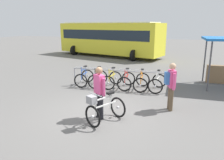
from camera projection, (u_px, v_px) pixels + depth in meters
The scene contains 12 objects.
ground_plane at pixel (98, 113), 7.18m from camera, with size 80.00×80.00×0.00m, color #605E5B.
bike_rack_rail at pixel (120, 74), 9.71m from camera, with size 4.59×0.43×0.88m.
racked_bike_blue at pixel (84, 77), 10.45m from camera, with size 0.82×1.17×0.97m.
racked_bike_black at pixel (98, 78), 10.26m from camera, with size 0.77×1.16×0.97m.
racked_bike_yellow at pixel (112, 79), 10.08m from camera, with size 0.68×1.10×0.97m.
racked_bike_red at pixel (126, 80), 9.89m from camera, with size 0.77×1.15×0.97m.
racked_bike_orange at pixel (142, 82), 9.70m from camera, with size 0.78×1.16×0.97m.
racked_bike_white at pixel (157, 83), 9.52m from camera, with size 0.68×1.10×0.97m.
featured_bicycle at pixel (104, 109), 6.35m from camera, with size 1.06×1.26×0.97m.
person_with_featured_bike at pixel (99, 90), 6.57m from camera, with size 0.46×0.36×1.64m.
pedestrian_with_backpack at pixel (171, 84), 7.21m from camera, with size 0.41×0.50×1.64m.
bus_distant at pixel (109, 37), 19.78m from camera, with size 10.31×4.82×3.08m.
Camera 1 is at (2.81, -6.08, 2.86)m, focal length 34.41 mm.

